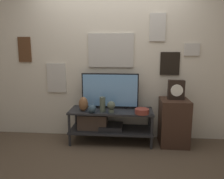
{
  "coord_description": "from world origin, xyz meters",
  "views": [
    {
      "loc": [
        0.3,
        -3.01,
        1.46
      ],
      "look_at": [
        0.01,
        0.28,
        0.85
      ],
      "focal_mm": 35.0,
      "sensor_mm": 36.0,
      "label": 1
    }
  ],
  "objects_px": {
    "vase_wide_bowl": "(142,111)",
    "television": "(110,90)",
    "vase_tall_ceramic": "(103,104)",
    "vase_round_glass": "(92,109)",
    "mantel_clock": "(176,90)",
    "decorative_bust": "(111,106)",
    "vase_urn_stoneware": "(83,104)"
  },
  "relations": [
    {
      "from": "vase_wide_bowl",
      "to": "mantel_clock",
      "type": "distance_m",
      "value": 0.62
    },
    {
      "from": "vase_urn_stoneware",
      "to": "decorative_bust",
      "type": "height_order",
      "value": "vase_urn_stoneware"
    },
    {
      "from": "television",
      "to": "vase_tall_ceramic",
      "type": "relative_size",
      "value": 3.97
    },
    {
      "from": "vase_wide_bowl",
      "to": "decorative_bust",
      "type": "height_order",
      "value": "decorative_bust"
    },
    {
      "from": "decorative_bust",
      "to": "mantel_clock",
      "type": "bearing_deg",
      "value": 10.44
    },
    {
      "from": "mantel_clock",
      "to": "vase_tall_ceramic",
      "type": "bearing_deg",
      "value": -172.97
    },
    {
      "from": "decorative_bust",
      "to": "television",
      "type": "bearing_deg",
      "value": 99.62
    },
    {
      "from": "vase_round_glass",
      "to": "vase_tall_ceramic",
      "type": "distance_m",
      "value": 0.17
    },
    {
      "from": "vase_round_glass",
      "to": "decorative_bust",
      "type": "height_order",
      "value": "decorative_bust"
    },
    {
      "from": "vase_round_glass",
      "to": "mantel_clock",
      "type": "bearing_deg",
      "value": 9.1
    },
    {
      "from": "vase_urn_stoneware",
      "to": "decorative_bust",
      "type": "xyz_separation_m",
      "value": [
        0.43,
        -0.05,
        -0.01
      ]
    },
    {
      "from": "vase_round_glass",
      "to": "vase_wide_bowl",
      "type": "height_order",
      "value": "vase_round_glass"
    },
    {
      "from": "television",
      "to": "decorative_bust",
      "type": "relative_size",
      "value": 5.1
    },
    {
      "from": "vase_wide_bowl",
      "to": "vase_tall_ceramic",
      "type": "bearing_deg",
      "value": 174.89
    },
    {
      "from": "vase_tall_ceramic",
      "to": "decorative_bust",
      "type": "distance_m",
      "value": 0.14
    },
    {
      "from": "television",
      "to": "vase_round_glass",
      "type": "relative_size",
      "value": 7.24
    },
    {
      "from": "television",
      "to": "vase_round_glass",
      "type": "xyz_separation_m",
      "value": [
        -0.24,
        -0.28,
        -0.23
      ]
    },
    {
      "from": "vase_round_glass",
      "to": "vase_tall_ceramic",
      "type": "bearing_deg",
      "value": 23.39
    },
    {
      "from": "television",
      "to": "vase_wide_bowl",
      "type": "height_order",
      "value": "television"
    },
    {
      "from": "vase_round_glass",
      "to": "vase_wide_bowl",
      "type": "distance_m",
      "value": 0.74
    },
    {
      "from": "television",
      "to": "vase_tall_ceramic",
      "type": "xyz_separation_m",
      "value": [
        -0.09,
        -0.21,
        -0.18
      ]
    },
    {
      "from": "vase_round_glass",
      "to": "mantel_clock",
      "type": "xyz_separation_m",
      "value": [
        1.25,
        0.2,
        0.27
      ]
    },
    {
      "from": "vase_wide_bowl",
      "to": "decorative_bust",
      "type": "bearing_deg",
      "value": 178.67
    },
    {
      "from": "vase_round_glass",
      "to": "vase_wide_bowl",
      "type": "xyz_separation_m",
      "value": [
        0.74,
        0.01,
        -0.02
      ]
    },
    {
      "from": "decorative_bust",
      "to": "mantel_clock",
      "type": "xyz_separation_m",
      "value": [
        0.97,
        0.18,
        0.23
      ]
    },
    {
      "from": "vase_wide_bowl",
      "to": "television",
      "type": "bearing_deg",
      "value": 151.83
    },
    {
      "from": "vase_tall_ceramic",
      "to": "vase_round_glass",
      "type": "bearing_deg",
      "value": -156.61
    },
    {
      "from": "television",
      "to": "vase_urn_stoneware",
      "type": "height_order",
      "value": "television"
    },
    {
      "from": "vase_urn_stoneware",
      "to": "vase_tall_ceramic",
      "type": "distance_m",
      "value": 0.3
    },
    {
      "from": "television",
      "to": "mantel_clock",
      "type": "bearing_deg",
      "value": -4.36
    },
    {
      "from": "vase_round_glass",
      "to": "vase_wide_bowl",
      "type": "bearing_deg",
      "value": 0.93
    },
    {
      "from": "vase_wide_bowl",
      "to": "mantel_clock",
      "type": "xyz_separation_m",
      "value": [
        0.52,
        0.19,
        0.29
      ]
    }
  ]
}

